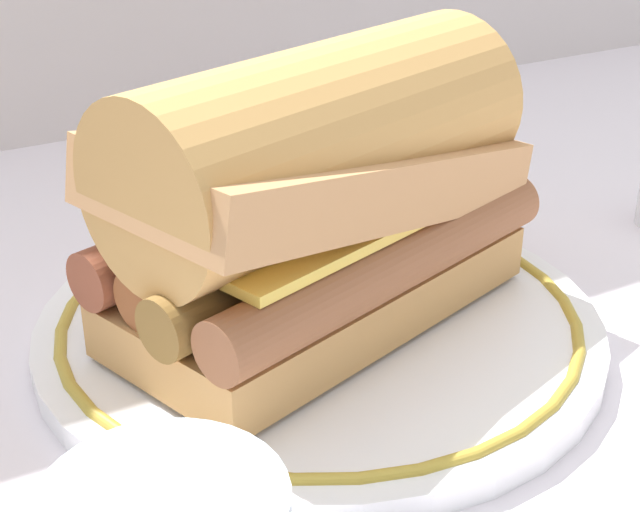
{
  "coord_description": "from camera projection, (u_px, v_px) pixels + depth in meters",
  "views": [
    {
      "loc": [
        -0.2,
        -0.33,
        0.25
      ],
      "look_at": [
        0.0,
        0.03,
        0.04
      ],
      "focal_mm": 54.21,
      "sensor_mm": 36.0,
      "label": 1
    }
  ],
  "objects": [
    {
      "name": "sausage_sandwich",
      "position": [
        320.0,
        191.0,
        0.45
      ],
      "size": [
        0.23,
        0.17,
        0.13
      ],
      "rotation": [
        0.0,
        0.0,
        0.31
      ],
      "color": "tan",
      "rests_on": "plate"
    },
    {
      "name": "plate",
      "position": [
        320.0,
        323.0,
        0.48
      ],
      "size": [
        0.28,
        0.28,
        0.01
      ],
      "color": "white",
      "rests_on": "ground_plane"
    },
    {
      "name": "ground_plane",
      "position": [
        349.0,
        365.0,
        0.46
      ],
      "size": [
        1.5,
        1.5,
        0.0
      ],
      "primitive_type": "plane",
      "color": "silver"
    }
  ]
}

